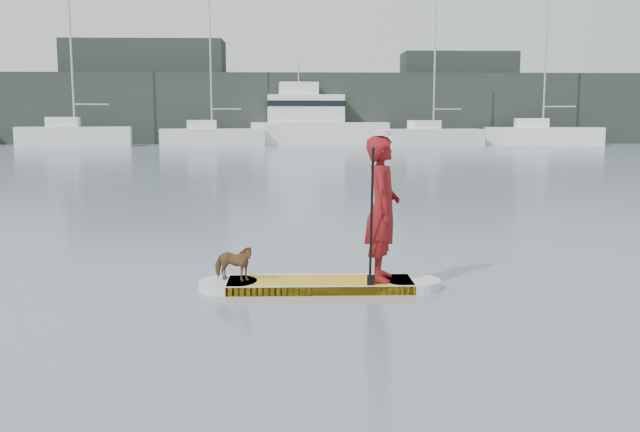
{
  "coord_description": "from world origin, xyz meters",
  "views": [
    {
      "loc": [
        3.49,
        -10.79,
        2.32
      ],
      "look_at": [
        3.79,
        -1.33,
        1.0
      ],
      "focal_mm": 40.0,
      "sensor_mm": 36.0,
      "label": 1
    }
  ],
  "objects_px": {
    "paddleboard": "(320,284)",
    "paddler": "(382,209)",
    "sailboat_c": "(74,135)",
    "sailboat_f": "(542,134)",
    "sailboat_d": "(211,135)",
    "motor_yacht_a": "(313,122)",
    "sailboat_e": "(432,136)",
    "dog": "(233,263)"
  },
  "relations": [
    {
      "from": "paddleboard",
      "to": "paddler",
      "type": "relative_size",
      "value": 1.69
    },
    {
      "from": "sailboat_c",
      "to": "sailboat_f",
      "type": "height_order",
      "value": "sailboat_f"
    },
    {
      "from": "paddleboard",
      "to": "sailboat_d",
      "type": "xyz_separation_m",
      "value": [
        -7.16,
        47.8,
        0.8
      ]
    },
    {
      "from": "motor_yacht_a",
      "to": "sailboat_d",
      "type": "bearing_deg",
      "value": -169.21
    },
    {
      "from": "sailboat_c",
      "to": "sailboat_d",
      "type": "distance_m",
      "value": 10.59
    },
    {
      "from": "paddleboard",
      "to": "sailboat_d",
      "type": "bearing_deg",
      "value": 98.46
    },
    {
      "from": "sailboat_d",
      "to": "sailboat_e",
      "type": "xyz_separation_m",
      "value": [
        17.48,
        -1.29,
        -0.06
      ]
    },
    {
      "from": "sailboat_d",
      "to": "sailboat_e",
      "type": "relative_size",
      "value": 1.07
    },
    {
      "from": "sailboat_e",
      "to": "motor_yacht_a",
      "type": "xyz_separation_m",
      "value": [
        -9.32,
        3.5,
        1.09
      ]
    },
    {
      "from": "sailboat_c",
      "to": "sailboat_e",
      "type": "height_order",
      "value": "sailboat_c"
    },
    {
      "from": "dog",
      "to": "sailboat_d",
      "type": "xyz_separation_m",
      "value": [
        -5.99,
        47.8,
        0.49
      ]
    },
    {
      "from": "sailboat_e",
      "to": "motor_yacht_a",
      "type": "bearing_deg",
      "value": 147.71
    },
    {
      "from": "paddler",
      "to": "dog",
      "type": "bearing_deg",
      "value": 97.05
    },
    {
      "from": "sailboat_e",
      "to": "paddleboard",
      "type": "bearing_deg",
      "value": -114.2
    },
    {
      "from": "paddler",
      "to": "motor_yacht_a",
      "type": "xyz_separation_m",
      "value": [
        0.16,
        50.02,
        0.8
      ]
    },
    {
      "from": "sailboat_d",
      "to": "sailboat_e",
      "type": "height_order",
      "value": "sailboat_d"
    },
    {
      "from": "paddler",
      "to": "motor_yacht_a",
      "type": "bearing_deg",
      "value": 6.81
    },
    {
      "from": "sailboat_d",
      "to": "motor_yacht_a",
      "type": "distance_m",
      "value": 8.52
    },
    {
      "from": "sailboat_e",
      "to": "motor_yacht_a",
      "type": "height_order",
      "value": "sailboat_e"
    },
    {
      "from": "paddleboard",
      "to": "motor_yacht_a",
      "type": "relative_size",
      "value": 0.29
    },
    {
      "from": "sailboat_d",
      "to": "motor_yacht_a",
      "type": "relative_size",
      "value": 1.05
    },
    {
      "from": "paddler",
      "to": "motor_yacht_a",
      "type": "height_order",
      "value": "motor_yacht_a"
    },
    {
      "from": "paddler",
      "to": "sailboat_d",
      "type": "bearing_deg",
      "value": 16.5
    },
    {
      "from": "dog",
      "to": "sailboat_e",
      "type": "height_order",
      "value": "sailboat_e"
    },
    {
      "from": "motor_yacht_a",
      "to": "sailboat_c",
      "type": "bearing_deg",
      "value": -175.2
    },
    {
      "from": "sailboat_d",
      "to": "sailboat_c",
      "type": "bearing_deg",
      "value": 175.51
    },
    {
      "from": "paddleboard",
      "to": "sailboat_d",
      "type": "relative_size",
      "value": 0.27
    },
    {
      "from": "paddleboard",
      "to": "sailboat_e",
      "type": "xyz_separation_m",
      "value": [
        10.32,
        46.51,
        0.74
      ]
    },
    {
      "from": "paddleboard",
      "to": "dog",
      "type": "relative_size",
      "value": 5.69
    },
    {
      "from": "motor_yacht_a",
      "to": "sailboat_f",
      "type": "bearing_deg",
      "value": -10.48
    },
    {
      "from": "paddler",
      "to": "sailboat_d",
      "type": "height_order",
      "value": "sailboat_d"
    },
    {
      "from": "paddler",
      "to": "sailboat_e",
      "type": "distance_m",
      "value": 47.47
    },
    {
      "from": "paddleboard",
      "to": "paddler",
      "type": "height_order",
      "value": "paddler"
    },
    {
      "from": "sailboat_f",
      "to": "motor_yacht_a",
      "type": "relative_size",
      "value": 1.19
    },
    {
      "from": "sailboat_d",
      "to": "paddler",
      "type": "bearing_deg",
      "value": -89.42
    },
    {
      "from": "paddler",
      "to": "sailboat_f",
      "type": "xyz_separation_m",
      "value": [
        18.68,
        48.05,
        -0.17
      ]
    },
    {
      "from": "sailboat_c",
      "to": "sailboat_e",
      "type": "xyz_separation_m",
      "value": [
        28.04,
        -0.47,
        -0.1
      ]
    },
    {
      "from": "paddleboard",
      "to": "motor_yacht_a",
      "type": "height_order",
      "value": "motor_yacht_a"
    },
    {
      "from": "sailboat_d",
      "to": "motor_yacht_a",
      "type": "height_order",
      "value": "sailboat_d"
    },
    {
      "from": "sailboat_c",
      "to": "motor_yacht_a",
      "type": "bearing_deg",
      "value": -0.91
    },
    {
      "from": "paddleboard",
      "to": "dog",
      "type": "bearing_deg",
      "value": 180.0
    },
    {
      "from": "dog",
      "to": "sailboat_c",
      "type": "bearing_deg",
      "value": 36.14
    }
  ]
}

